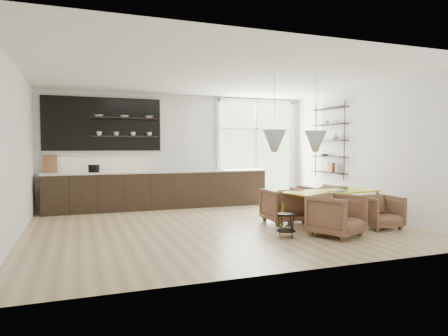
# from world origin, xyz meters

# --- Properties ---
(room) EXTENTS (7.02, 6.01, 2.91)m
(room) POSITION_xyz_m (0.58, 1.10, 1.46)
(room) COLOR tan
(room) RESTS_ON ground
(kitchen_run) EXTENTS (5.54, 0.69, 2.75)m
(kitchen_run) POSITION_xyz_m (-0.70, 2.69, 0.60)
(kitchen_run) COLOR black
(kitchen_run) RESTS_ON ground
(right_shelving) EXTENTS (0.26, 1.22, 1.90)m
(right_shelving) POSITION_xyz_m (3.36, 1.17, 1.65)
(right_shelving) COLOR black
(right_shelving) RESTS_ON ground
(dining_table) EXTENTS (1.99, 1.15, 0.68)m
(dining_table) POSITION_xyz_m (2.10, -0.68, 0.64)
(dining_table) COLOR gold
(dining_table) RESTS_ON ground
(armchair_back_left) EXTENTS (0.76, 0.78, 0.71)m
(armchair_back_left) POSITION_xyz_m (1.36, -0.13, 0.35)
(armchair_back_left) COLOR brown
(armchair_back_left) RESTS_ON ground
(armchair_back_right) EXTENTS (0.84, 0.86, 0.72)m
(armchair_back_right) POSITION_xyz_m (2.42, 0.12, 0.36)
(armchair_back_right) COLOR brown
(armchair_back_right) RESTS_ON ground
(armchair_front_left) EXTENTS (1.04, 1.05, 0.73)m
(armchair_front_left) POSITION_xyz_m (1.62, -1.53, 0.36)
(armchair_front_left) COLOR brown
(armchair_front_left) RESTS_ON ground
(armchair_front_right) EXTENTS (0.68, 0.70, 0.63)m
(armchair_front_right) POSITION_xyz_m (2.81, -1.24, 0.31)
(armchair_front_right) COLOR brown
(armchair_front_right) RESTS_ON ground
(wire_stool) EXTENTS (0.32, 0.32, 0.41)m
(wire_stool) POSITION_xyz_m (0.77, -1.30, 0.26)
(wire_stool) COLOR black
(wire_stool) RESTS_ON ground
(table_book) EXTENTS (0.29, 0.37, 0.03)m
(table_book) POSITION_xyz_m (2.02, -0.76, 0.70)
(table_book) COLOR white
(table_book) RESTS_ON dining_table
(table_bowl) EXTENTS (0.22, 0.22, 0.06)m
(table_bowl) POSITION_xyz_m (2.45, -0.59, 0.72)
(table_bowl) COLOR #4A7F53
(table_bowl) RESTS_ON dining_table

